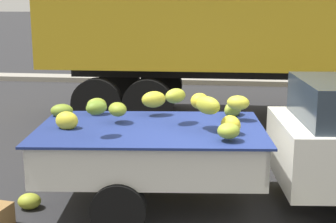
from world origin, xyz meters
The scene contains 5 objects.
ground centered at (0.00, 0.00, 0.00)m, with size 220.00×220.00×0.00m, color #28282B.
curb_strip centered at (0.00, 10.10, 0.08)m, with size 80.00×0.80×0.16m, color gray.
pickup_truck centered at (1.08, 0.35, 0.88)m, with size 5.23×2.26×1.70m.
semi_trailer centered at (1.90, 5.31, 2.54)m, with size 12.06×2.90×3.95m.
fallen_banana_bunch_near_tailgate centered at (-2.49, -0.12, 0.10)m, with size 0.30×0.26×0.21m, color #9FAA2F.
Camera 1 is at (0.05, -5.81, 2.66)m, focal length 52.23 mm.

